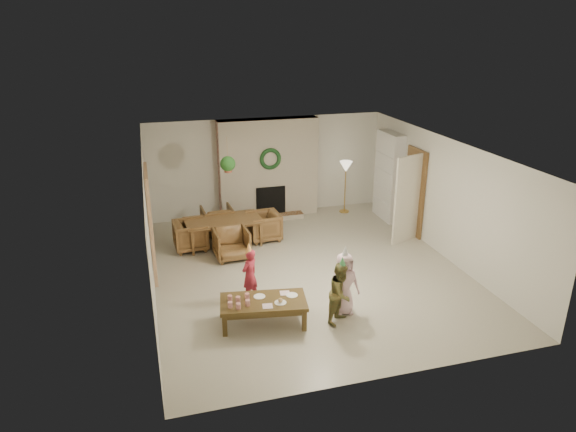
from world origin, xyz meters
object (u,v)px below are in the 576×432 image
object	(u,v)px
dining_chair_near	(232,244)
child_pink	(344,284)
child_red	(250,275)
child_plaid	(341,293)
dining_chair_left	(191,235)
coffee_table_top	(263,302)
dining_table	(224,232)
dining_chair_right	(264,226)
dining_chair_far	(217,220)

from	to	relation	value
dining_chair_near	child_pink	distance (m)	3.07
child_red	child_plaid	world-z (taller)	child_plaid
dining_chair_left	coffee_table_top	bearing A→B (deg)	-169.07
dining_table	child_pink	distance (m)	3.75
child_pink	dining_chair_right	bearing A→B (deg)	95.77
dining_chair_right	coffee_table_top	distance (m)	3.54
child_plaid	child_pink	distance (m)	0.28
dining_chair_near	child_pink	xyz separation A→B (m)	(1.46, -2.69, 0.23)
coffee_table_top	child_plaid	bearing A→B (deg)	-3.50
coffee_table_top	child_red	bearing A→B (deg)	102.70
dining_table	coffee_table_top	distance (m)	3.39
child_red	child_pink	size ratio (longest dim) A/B	0.89
dining_chair_right	child_plaid	distance (m)	3.75
dining_chair_left	dining_table	bearing A→B (deg)	-90.00
child_red	dining_table	bearing A→B (deg)	-126.84
dining_chair_near	child_pink	bearing A→B (deg)	-64.78
dining_chair_far	dining_chair_right	size ratio (longest dim) A/B	1.00
dining_table	dining_chair_right	world-z (taller)	dining_chair_right
coffee_table_top	dining_chair_left	bearing A→B (deg)	113.06
child_plaid	child_red	bearing A→B (deg)	100.52
dining_table	child_red	size ratio (longest dim) A/B	1.70
dining_chair_right	child_plaid	xyz separation A→B (m)	(0.44, -3.71, 0.20)
dining_chair_far	child_pink	distance (m)	4.44
dining_table	dining_chair_near	xyz separation A→B (m)	(0.04, -0.74, 0.03)
dining_chair_near	dining_chair_far	size ratio (longest dim) A/B	1.00
dining_chair_far	coffee_table_top	distance (m)	4.13
child_plaid	dining_chair_right	bearing A→B (deg)	57.31
dining_chair_far	coffee_table_top	world-z (taller)	dining_chair_far
dining_chair_left	child_red	size ratio (longest dim) A/B	0.73
dining_chair_far	dining_chair_left	distance (m)	1.04
dining_chair_far	coffee_table_top	size ratio (longest dim) A/B	0.51
dining_chair_far	child_pink	xyz separation A→B (m)	(1.55, -4.16, 0.23)
child_pink	dining_table	bearing A→B (deg)	109.96
dining_chair_far	dining_chair_right	bearing A→B (deg)	141.34
dining_table	dining_chair_near	distance (m)	0.74
dining_chair_near	coffee_table_top	distance (m)	2.66
coffee_table_top	dining_chair_right	bearing A→B (deg)	85.64
dining_chair_right	dining_table	bearing A→B (deg)	-90.00
coffee_table_top	child_red	size ratio (longest dim) A/B	1.42
dining_table	dining_chair_left	xyz separation A→B (m)	(-0.74, -0.04, 0.03)
dining_chair_far	child_red	size ratio (longest dim) A/B	0.73
dining_table	dining_chair_left	world-z (taller)	dining_chair_left
dining_chair_right	child_red	size ratio (longest dim) A/B	0.73
dining_table	dining_chair_near	bearing A→B (deg)	-90.00
dining_chair_left	child_pink	distance (m)	4.06
dining_table	child_pink	world-z (taller)	child_pink
child_red	child_plaid	distance (m)	1.70
dining_table	child_plaid	distance (m)	3.91
dining_chair_near	coffee_table_top	xyz separation A→B (m)	(0.07, -2.65, 0.07)
dining_table	coffee_table_top	xyz separation A→B (m)	(0.11, -3.39, 0.10)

